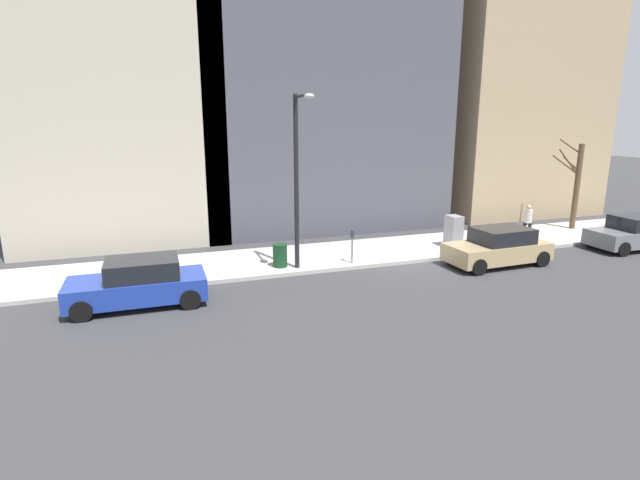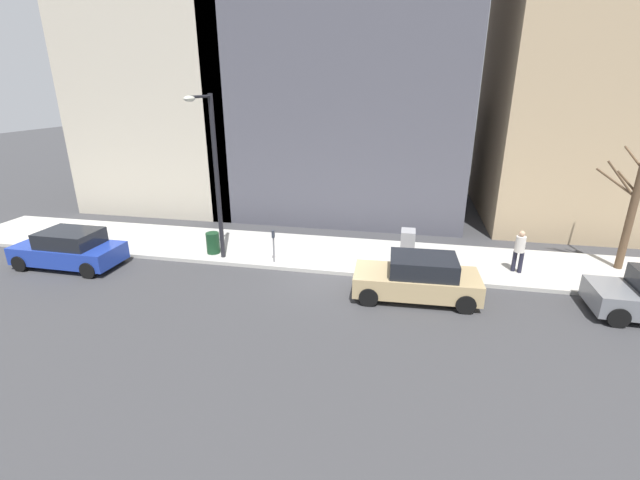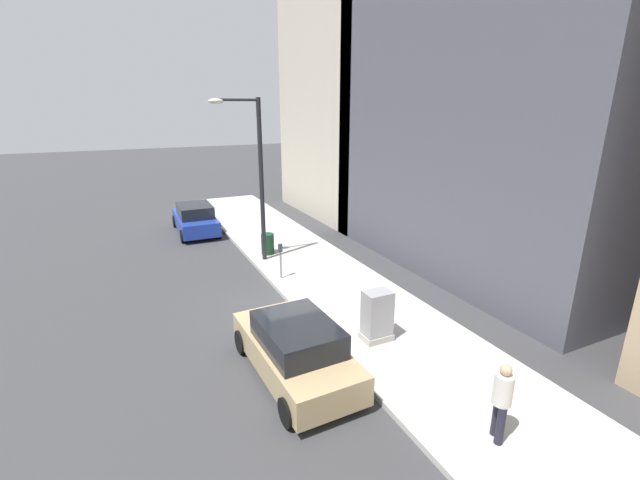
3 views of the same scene
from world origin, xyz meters
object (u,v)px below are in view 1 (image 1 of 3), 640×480
object	(u,v)px
bare_tree	(576,184)
parked_car_tan	(498,247)
pedestrian_near_meter	(528,220)
office_tower_left	(497,94)
office_tower_right	(111,43)
trash_bin	(280,255)
office_block_center	(301,91)
parking_meter	(352,243)
utility_box	(453,232)
parked_car_grey	(635,233)
parked_car_blue	(139,283)
streetlamp	(298,168)

from	to	relation	value
bare_tree	parked_car_tan	bearing A→B (deg)	116.76
bare_tree	pedestrian_near_meter	size ratio (longest dim) A/B	2.77
parked_car_tan	office_tower_left	xyz separation A→B (m)	(11.59, -8.39, 6.54)
bare_tree	office_tower_right	distance (m)	24.29
trash_bin	office_block_center	bearing A→B (deg)	-21.18
trash_bin	office_tower_right	distance (m)	13.97
office_tower_left	office_tower_right	size ratio (longest dim) A/B	0.78
parking_meter	utility_box	size ratio (longest dim) A/B	0.94
office_tower_right	parking_meter	bearing A→B (deg)	-138.32
parked_car_grey	office_tower_left	size ratio (longest dim) A/B	0.29
utility_box	office_tower_left	size ratio (longest dim) A/B	0.10
parking_meter	trash_bin	bearing A→B (deg)	81.04
utility_box	pedestrian_near_meter	bearing A→B (deg)	-88.63
utility_box	office_block_center	distance (m)	13.04
parked_car_blue	office_tower_left	size ratio (longest dim) A/B	0.29
parked_car_blue	pedestrian_near_meter	xyz separation A→B (m)	(2.68, -17.46, 0.35)
parked_car_grey	streetlamp	world-z (taller)	streetlamp
streetlamp	pedestrian_near_meter	size ratio (longest dim) A/B	3.92
parked_car_tan	streetlamp	xyz separation A→B (m)	(1.56, 7.92, 3.28)
office_tower_right	pedestrian_near_meter	bearing A→B (deg)	-115.86
parked_car_grey	office_tower_right	world-z (taller)	office_tower_right
streetlamp	trash_bin	xyz separation A→B (m)	(0.62, 0.59, -3.42)
office_tower_right	parked_car_tan	bearing A→B (deg)	-128.64
parked_car_tan	office_tower_right	distance (m)	20.22
parked_car_grey	pedestrian_near_meter	xyz separation A→B (m)	(2.57, 3.79, 0.35)
office_tower_left	office_tower_right	distance (m)	22.79
parked_car_grey	parking_meter	xyz separation A→B (m)	(1.62, 13.23, 0.24)
trash_bin	office_tower_left	distance (m)	20.47
bare_tree	trash_bin	xyz separation A→B (m)	(-1.73, 16.27, -1.88)
parked_car_tan	streetlamp	world-z (taller)	streetlamp
parking_meter	office_block_center	size ratio (longest dim) A/B	0.09
parking_meter	office_tower_right	xyz separation A→B (m)	(9.72, 8.65, 8.32)
parking_meter	parked_car_tan	bearing A→B (deg)	-106.94
pedestrian_near_meter	utility_box	bearing A→B (deg)	-149.37
parked_car_grey	trash_bin	xyz separation A→B (m)	(2.07, 16.08, -0.14)
streetlamp	office_tower_right	distance (m)	12.90
utility_box	office_block_center	xyz separation A→B (m)	(10.65, 3.84, 6.47)
parked_car_grey	parked_car_tan	bearing A→B (deg)	91.66
streetlamp	parked_car_blue	bearing A→B (deg)	105.15
bare_tree	office_tower_left	world-z (taller)	office_tower_left
trash_bin	office_tower_right	bearing A→B (deg)	32.02
parked_car_grey	office_tower_right	bearing A→B (deg)	63.49
utility_box	office_tower_left	xyz separation A→B (m)	(9.01, -8.78, 6.43)
parked_car_grey	parking_meter	bearing A→B (deg)	83.90
trash_bin	office_block_center	size ratio (longest dim) A/B	0.06
parked_car_grey	bare_tree	distance (m)	4.19
parked_car_tan	pedestrian_near_meter	size ratio (longest dim) A/B	2.57
parked_car_tan	office_tower_right	world-z (taller)	office_tower_right
parked_car_grey	parked_car_blue	world-z (taller)	same
parked_car_blue	bare_tree	distance (m)	21.87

